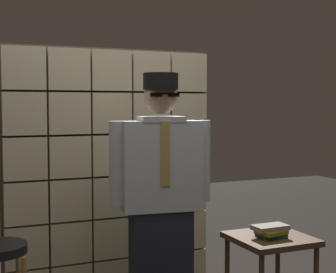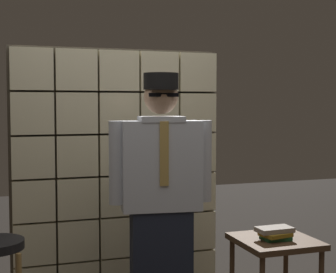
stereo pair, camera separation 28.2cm
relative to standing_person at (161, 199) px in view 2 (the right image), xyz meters
name	(u,v)px [view 2 (the right image)]	position (x,y,z in m)	size (l,w,h in m)	color
glass_block_wall	(119,175)	(-0.12, 0.71, 0.07)	(1.63, 0.10, 1.95)	beige
standing_person	(161,199)	(0.00, 0.00, 0.00)	(0.68, 0.32, 1.70)	#1E2333
side_table	(275,250)	(0.80, -0.08, -0.39)	(0.52, 0.52, 0.58)	#513823
book_stack	(275,233)	(0.78, -0.11, -0.26)	(0.25, 0.18, 0.09)	#1E592D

